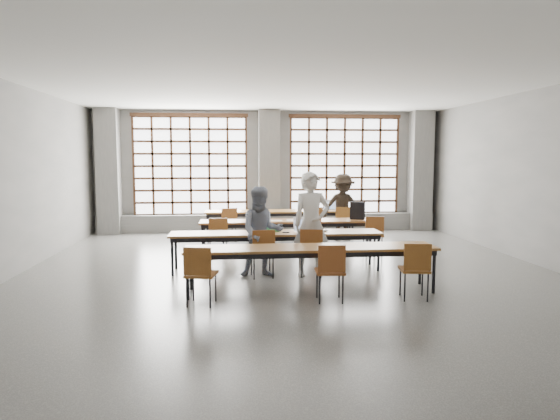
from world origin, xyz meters
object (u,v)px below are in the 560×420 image
object	(u,v)px
chair_front_left	(263,248)
laptop_back	(329,207)
chair_mid_right	(374,232)
backpack	(357,210)
student_male	(311,224)
desk_row_a	(280,213)
desk_row_c	(276,235)
chair_near_right	(416,265)
student_back	(343,207)
mouse	(325,231)
chair_back_left	(228,221)
student_female	(262,232)
chair_back_right	(343,220)
chair_near_left	(200,270)
plastic_bag	(313,205)
desk_row_d	(311,251)
red_pouch	(201,271)
chair_front_right	(312,247)
chair_mid_centre	(311,232)
laptop_front	(303,228)
chair_back_mid	(314,220)
desk_row_b	(289,223)
green_box	(273,229)
phone	(286,232)
chair_near_mid	(331,267)
chair_mid_left	(218,234)

from	to	relation	value
chair_front_left	laptop_back	world-z (taller)	laptop_back
chair_mid_right	chair_front_left	distance (m)	3.10
laptop_back	backpack	distance (m)	2.16
student_male	backpack	distance (m)	2.75
desk_row_a	desk_row_c	size ratio (longest dim) A/B	1.00
chair_near_right	student_back	distance (m)	5.61
backpack	desk_row_c	bearing A→B (deg)	-115.21
backpack	chair_near_right	bearing A→B (deg)	-69.06
desk_row_c	chair_front_left	bearing A→B (deg)	-114.92
chair_near_right	mouse	size ratio (longest dim) A/B	8.98
chair_back_left	chair_near_right	world-z (taller)	same
student_female	student_back	bearing A→B (deg)	56.79
chair_back_right	student_male	xyz separation A→B (m)	(-1.43, -3.74, 0.41)
chair_near_left	plastic_bag	distance (m)	6.70
desk_row_d	mouse	xyz separation A→B (m)	(0.53, 1.58, 0.08)
chair_mid_right	red_pouch	bearing A→B (deg)	-136.76
chair_back_left	backpack	distance (m)	3.32
chair_front_right	desk_row_a	bearing A→B (deg)	91.77
chair_near_left	student_male	distance (m)	2.60
student_female	student_back	xyz separation A→B (m)	(2.35, 3.87, 0.05)
chair_mid_centre	laptop_front	xyz separation A→B (m)	(-0.31, -1.05, 0.25)
chair_front_left	student_back	size ratio (longest dim) A/B	0.51
chair_front_left	chair_near_right	world-z (taller)	same
chair_near_right	chair_near_left	bearing A→B (deg)	179.98
mouse	desk_row_d	bearing A→B (deg)	-108.59
chair_mid_right	chair_near_right	size ratio (longest dim) A/B	1.00
chair_back_left	plastic_bag	size ratio (longest dim) A/B	3.08
chair_back_mid	student_male	bearing A→B (deg)	-99.97
chair_near_left	student_female	world-z (taller)	student_female
desk_row_b	green_box	world-z (taller)	green_box
chair_back_left	chair_front_right	world-z (taller)	same
laptop_back	desk_row_c	bearing A→B (deg)	-114.46
desk_row_a	mouse	xyz separation A→B (m)	(0.50, -3.89, 0.08)
mouse	red_pouch	size ratio (longest dim) A/B	0.49
chair_front_right	student_back	distance (m)	4.27
phone	chair_mid_right	bearing A→B (deg)	31.43
desk_row_c	chair_near_mid	world-z (taller)	chair_near_mid
chair_mid_right	plastic_bag	size ratio (longest dim) A/B	3.08
student_male	student_back	bearing A→B (deg)	59.42
chair_back_left	desk_row_b	bearing A→B (deg)	-46.65
laptop_back	desk_row_a	bearing A→B (deg)	-175.47
chair_mid_left	chair_near_right	xyz separation A→B (m)	(3.05, -3.39, 0.00)
chair_front_left	red_pouch	world-z (taller)	chair_front_left
green_box	red_pouch	bearing A→B (deg)	-118.90
chair_near_mid	student_back	world-z (taller)	student_back
student_male	backpack	world-z (taller)	student_male
chair_mid_left	chair_near_right	bearing A→B (deg)	-48.01
desk_row_c	backpack	distance (m)	2.76
chair_mid_left	plastic_bag	world-z (taller)	plastic_bag
chair_mid_left	desk_row_b	bearing A→B (deg)	21.60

